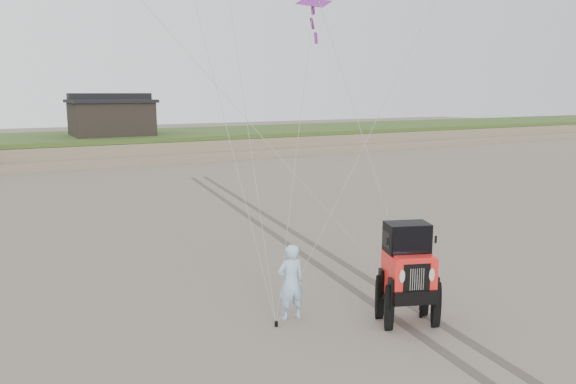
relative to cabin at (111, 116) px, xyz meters
name	(u,v)px	position (x,y,z in m)	size (l,w,h in m)	color
ground	(378,322)	(-2.00, -37.00, -3.24)	(160.00, 160.00, 0.00)	#6B6054
dune_ridge	(86,147)	(-2.00, 0.50, -2.42)	(160.00, 14.25, 1.73)	#7A6B54
cabin	(111,116)	(0.00, 0.00, 0.00)	(6.40, 5.40, 3.35)	black
jeep	(408,285)	(-1.48, -37.38, -2.32)	(2.13, 4.93, 1.84)	#FF261F
man	(291,282)	(-3.64, -35.88, -2.35)	(0.65, 0.42, 1.77)	#9AD6EE
stake_main	(276,324)	(-4.14, -36.10, -3.18)	(0.08, 0.08, 0.12)	black
stake_aux	(421,315)	(-0.96, -37.29, -3.18)	(0.08, 0.08, 0.12)	black
tire_tracks	(285,234)	(0.00, -29.00, -3.23)	(5.22, 29.74, 0.01)	#4C443D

